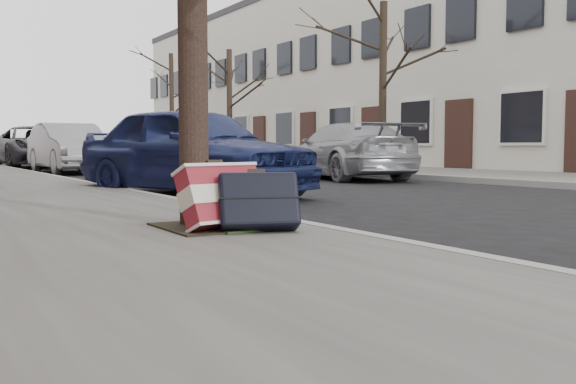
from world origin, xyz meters
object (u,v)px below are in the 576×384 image
suitcase_red (223,197)px  car_near_front (193,150)px  car_near_mid (70,148)px  suitcase_navy (258,201)px

suitcase_red → car_near_front: (1.72, 4.64, 0.32)m
suitcase_red → car_near_mid: car_near_mid is taller
car_near_mid → car_near_front: bearing=-93.8°
suitcase_red → suitcase_navy: suitcase_red is taller
suitcase_navy → car_near_mid: size_ratio=0.14×
suitcase_navy → car_near_front: car_near_front is taller
car_near_mid → suitcase_navy: bearing=-99.2°
car_near_front → car_near_mid: bearing=69.4°
car_near_front → suitcase_red: bearing=-129.0°
car_near_mid → suitcase_red: bearing=-100.0°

